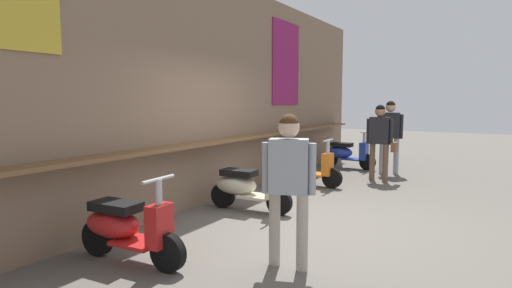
{
  "coord_description": "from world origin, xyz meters",
  "views": [
    {
      "loc": [
        -5.36,
        -2.34,
        1.74
      ],
      "look_at": [
        0.78,
        1.32,
        0.98
      ],
      "focal_mm": 29.03,
      "sensor_mm": 36.0,
      "label": 1
    }
  ],
  "objects_px": {
    "scooter_orange": "(305,166)",
    "scooter_blue": "(345,153)",
    "scooter_red": "(125,227)",
    "shopper_passing": "(390,129)",
    "shopper_browsing": "(289,175)",
    "scooter_cream": "(246,186)",
    "shopper_with_handbag": "(380,135)"
  },
  "relations": [
    {
      "from": "scooter_red",
      "to": "shopper_passing",
      "type": "height_order",
      "value": "shopper_passing"
    },
    {
      "from": "scooter_orange",
      "to": "scooter_blue",
      "type": "distance_m",
      "value": 2.51
    },
    {
      "from": "shopper_passing",
      "to": "shopper_with_handbag",
      "type": "bearing_deg",
      "value": 167.05
    },
    {
      "from": "scooter_blue",
      "to": "shopper_passing",
      "type": "height_order",
      "value": "shopper_passing"
    },
    {
      "from": "shopper_browsing",
      "to": "shopper_passing",
      "type": "xyz_separation_m",
      "value": [
        6.18,
        0.41,
        0.09
      ]
    },
    {
      "from": "shopper_with_handbag",
      "to": "shopper_browsing",
      "type": "relative_size",
      "value": 1.02
    },
    {
      "from": "scooter_cream",
      "to": "scooter_orange",
      "type": "distance_m",
      "value": 2.3
    },
    {
      "from": "scooter_red",
      "to": "shopper_browsing",
      "type": "height_order",
      "value": "shopper_browsing"
    },
    {
      "from": "scooter_blue",
      "to": "scooter_red",
      "type": "bearing_deg",
      "value": -87.58
    },
    {
      "from": "shopper_with_handbag",
      "to": "scooter_blue",
      "type": "bearing_deg",
      "value": 42.39
    },
    {
      "from": "scooter_blue",
      "to": "scooter_orange",
      "type": "bearing_deg",
      "value": -87.58
    },
    {
      "from": "scooter_orange",
      "to": "scooter_cream",
      "type": "bearing_deg",
      "value": -89.51
    },
    {
      "from": "scooter_orange",
      "to": "scooter_blue",
      "type": "xyz_separation_m",
      "value": [
        2.51,
        -0.0,
        0.0
      ]
    },
    {
      "from": "scooter_blue",
      "to": "shopper_passing",
      "type": "xyz_separation_m",
      "value": [
        -0.29,
        -1.16,
        0.68
      ]
    },
    {
      "from": "scooter_cream",
      "to": "shopper_browsing",
      "type": "bearing_deg",
      "value": -50.56
    },
    {
      "from": "scooter_cream",
      "to": "shopper_passing",
      "type": "xyz_separation_m",
      "value": [
        4.51,
        -1.16,
        0.68
      ]
    },
    {
      "from": "scooter_red",
      "to": "shopper_with_handbag",
      "type": "bearing_deg",
      "value": 75.09
    },
    {
      "from": "shopper_browsing",
      "to": "scooter_blue",
      "type": "bearing_deg",
      "value": -6.99
    },
    {
      "from": "scooter_red",
      "to": "scooter_blue",
      "type": "bearing_deg",
      "value": 86.41
    },
    {
      "from": "scooter_cream",
      "to": "shopper_browsing",
      "type": "height_order",
      "value": "shopper_browsing"
    },
    {
      "from": "shopper_browsing",
      "to": "shopper_with_handbag",
      "type": "bearing_deg",
      "value": -16.44
    },
    {
      "from": "shopper_with_handbag",
      "to": "shopper_browsing",
      "type": "bearing_deg",
      "value": -176.16
    },
    {
      "from": "scooter_orange",
      "to": "shopper_passing",
      "type": "height_order",
      "value": "shopper_passing"
    },
    {
      "from": "shopper_with_handbag",
      "to": "shopper_browsing",
      "type": "height_order",
      "value": "shopper_with_handbag"
    },
    {
      "from": "scooter_blue",
      "to": "shopper_with_handbag",
      "type": "bearing_deg",
      "value": -44.79
    },
    {
      "from": "shopper_browsing",
      "to": "scooter_red",
      "type": "bearing_deg",
      "value": 95.21
    },
    {
      "from": "scooter_blue",
      "to": "shopper_passing",
      "type": "bearing_deg",
      "value": -11.66
    },
    {
      "from": "scooter_cream",
      "to": "shopper_passing",
      "type": "height_order",
      "value": "shopper_passing"
    },
    {
      "from": "scooter_red",
      "to": "shopper_passing",
      "type": "xyz_separation_m",
      "value": [
        6.94,
        -1.16,
        0.68
      ]
    },
    {
      "from": "scooter_blue",
      "to": "shopper_with_handbag",
      "type": "xyz_separation_m",
      "value": [
        -1.29,
        -1.19,
        0.61
      ]
    },
    {
      "from": "scooter_red",
      "to": "scooter_cream",
      "type": "height_order",
      "value": "same"
    },
    {
      "from": "scooter_orange",
      "to": "shopper_with_handbag",
      "type": "relative_size",
      "value": 0.85
    }
  ]
}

